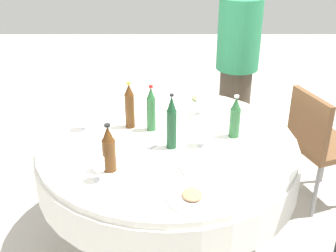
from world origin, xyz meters
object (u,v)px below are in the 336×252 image
Objects in this scene: wine_glass_right at (99,165)px; person_far at (237,66)px; chair_right at (318,140)px; bottle_green_north at (151,110)px; bottle_brown_far at (109,149)px; wine_glass_front at (204,128)px; wine_glass_inner at (85,113)px; wine_glass_east at (202,100)px; plate_rear at (204,166)px; plate_near at (199,100)px; plate_mid at (193,197)px; bottle_green_east at (235,118)px; dining_table at (168,160)px; bottle_brown_inner at (130,107)px; bottle_dark_green_south at (172,123)px.

person_far is at bearing 148.83° from wine_glass_right.
chair_right is at bearing 120.44° from wine_glass_right.
person_far is (-0.94, 0.66, -0.06)m from bottle_green_north.
person_far is at bearing 144.98° from bottle_green_north.
bottle_brown_far is 0.58m from wine_glass_front.
person_far reaches higher than wine_glass_inner.
wine_glass_front is at bearing -1.92° from wine_glass_east.
bottle_brown_far is 0.50m from bottle_green_north.
plate_rear is at bearing -2.49° from wine_glass_east.
plate_near is at bearing -121.72° from chair_right.
wine_glass_right is 0.66m from wine_glass_front.
person_far reaches higher than plate_rear.
wine_glass_front is (-0.26, 0.51, -0.01)m from bottle_brown_far.
bottle_green_north is at bearing 155.98° from bottle_brown_far.
bottle_brown_far is 0.17× the size of person_far.
person_far is at bearing 146.55° from plate_near.
wine_glass_east is 0.79m from person_far.
wine_glass_right is (0.56, -0.25, -0.05)m from bottle_green_north.
plate_mid is at bearing -15.25° from plate_rear.
bottle_green_east reaches higher than wine_glass_right.
wine_glass_inner is at bearing -155.95° from bottle_brown_far.
plate_near reaches higher than dining_table.
plate_mid is at bearing 71.02° from wine_glass_right.
bottle_brown_inner is (-0.04, -0.13, 0.00)m from bottle_green_north.
wine_glass_inner reaches higher than wine_glass_right.
plate_near is (-0.99, 0.57, -0.08)m from wine_glass_right.
bottle_green_east is at bearing 96.10° from dining_table.
person_far reaches higher than bottle_green_east.
bottle_brown_far reaches higher than plate_mid.
wine_glass_east is 0.97m from wine_glass_right.
bottle_dark_green_south is 1.37× the size of plate_near.
wine_glass_front is at bearing 176.48° from plate_rear.
bottle_brown_inner is 1.23× the size of plate_near.
wine_glass_front reaches higher than wine_glass_east.
dining_table is at bearing 140.96° from wine_glass_right.
bottle_dark_green_south is at bearing -169.17° from plate_mid.
dining_table is 0.33m from bottle_green_north.
person_far is (-0.71, 0.34, -0.02)m from wine_glass_east.
plate_near is 0.88m from chair_right.
bottle_brown_far is 1.98× the size of wine_glass_east.
bottle_brown_far is at bearing -63.26° from wine_glass_front.
wine_glass_inner is 0.62× the size of plate_mid.
bottle_green_east reaches higher than wine_glass_inner.
wine_glass_front is 0.54m from plate_mid.
chair_right is (-0.49, 1.04, -0.38)m from bottle_dark_green_south.
plate_mid is at bearing -9.93° from wine_glass_front.
bottle_brown_far reaches higher than plate_rear.
bottle_green_east is 1.10× the size of plate_near.
bottle_green_north reaches higher than wine_glass_right.
plate_near is at bearing 130.68° from bottle_brown_inner.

